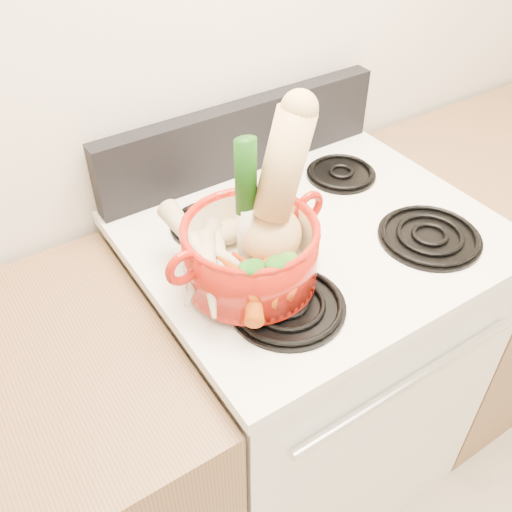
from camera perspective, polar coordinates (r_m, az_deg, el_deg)
wall_back at (r=1.36m, az=-2.76°, el=22.22°), size 3.50×0.02×2.60m
stove_body at (r=1.62m, az=4.72°, el=-11.12°), size 0.76×0.65×0.92m
cooktop at (r=1.28m, az=5.87°, el=2.05°), size 0.78×0.67×0.03m
control_backsplash at (r=1.42m, az=-1.36°, el=11.74°), size 0.76×0.05×0.18m
oven_handle at (r=1.23m, az=15.28°, el=-12.09°), size 0.60×0.02×0.02m
burner_front_left at (r=1.08m, az=3.16°, el=-4.87°), size 0.22×0.22×0.02m
burner_front_right at (r=1.29m, az=16.99°, el=1.97°), size 0.22×0.22×0.02m
burner_back_left at (r=1.27m, az=-4.72°, el=3.27°), size 0.17×0.17×0.02m
burner_back_right at (r=1.46m, az=8.51°, el=8.26°), size 0.17×0.17×0.02m
dutch_oven at (r=1.08m, az=-0.58°, el=0.29°), size 0.28×0.28×0.13m
pot_handle_left at (r=0.99m, az=-7.28°, el=-1.17°), size 0.07×0.02×0.07m
pot_handle_right at (r=1.13m, az=5.30°, el=4.90°), size 0.07×0.02×0.07m
squash at (r=1.04m, az=1.87°, el=6.41°), size 0.23×0.15×0.33m
leek at (r=1.04m, az=-0.97°, el=5.51°), size 0.05×0.05×0.27m
ginger at (r=1.16m, az=-2.81°, el=2.41°), size 0.09×0.07×0.05m
parsnip_0 at (r=1.08m, az=-3.42°, el=-0.71°), size 0.11×0.22×0.06m
parsnip_1 at (r=1.08m, az=-5.61°, el=-0.53°), size 0.17×0.18×0.06m
parsnip_2 at (r=1.08m, az=-3.03°, el=0.01°), size 0.11×0.18×0.05m
parsnip_3 at (r=1.04m, az=-4.73°, el=-1.71°), size 0.12×0.20×0.06m
parsnip_4 at (r=1.08m, az=-6.04°, el=1.24°), size 0.05×0.24×0.07m
carrot_0 at (r=1.05m, az=-1.13°, el=-2.26°), size 0.07×0.18×0.05m
carrot_1 at (r=1.03m, az=-0.21°, el=-3.23°), size 0.12×0.16×0.05m
carrot_2 at (r=1.05m, az=0.62°, el=-1.86°), size 0.06×0.16×0.04m
carrot_3 at (r=1.03m, az=0.55°, el=-1.86°), size 0.13×0.12×0.04m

